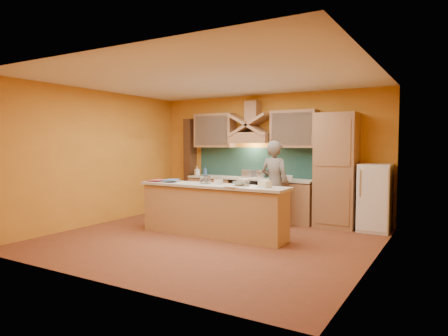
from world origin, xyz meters
The scene contains 36 objects.
floor centered at (0.00, 0.00, 0.00)m, with size 5.50×5.00×0.01m, color brown.
ceiling centered at (0.00, 0.00, 2.80)m, with size 5.50×5.00×0.01m, color white.
wall_back centered at (0.00, 2.50, 1.40)m, with size 5.50×0.02×2.80m, color orange.
wall_front centered at (0.00, -2.50, 1.40)m, with size 5.50×0.02×2.80m, color orange.
wall_left centered at (-2.75, 0.00, 1.40)m, with size 0.02×5.00×2.80m, color orange.
wall_right centered at (2.75, 0.00, 1.40)m, with size 0.02×5.00×2.80m, color orange.
base_cabinet_left centered at (-1.25, 2.20, 0.43)m, with size 1.10×0.60×0.86m, color #A3724A.
base_cabinet_right centered at (0.65, 2.20, 0.43)m, with size 1.10×0.60×0.86m, color #A3724A.
counter_top centered at (-0.30, 2.20, 0.90)m, with size 3.00×0.62×0.04m, color beige.
stove centered at (-0.30, 2.20, 0.45)m, with size 0.60×0.58×0.90m, color black.
backsplash centered at (-0.30, 2.48, 1.25)m, with size 3.00×0.03×0.70m, color #193832.
range_hood centered at (-0.30, 2.25, 1.82)m, with size 0.92×0.50×0.24m, color #A3724A.
hood_chimney centered at (-0.30, 2.35, 2.40)m, with size 0.30×0.30×0.50m, color #A3724A.
upper_cabinet_left centered at (-1.30, 2.33, 2.00)m, with size 1.00×0.35×0.80m, color #A3724A.
upper_cabinet_right centered at (0.70, 2.33, 2.00)m, with size 1.00×0.35×0.80m, color #A3724A.
pantry_column centered at (1.65, 2.20, 1.15)m, with size 0.80×0.60×2.30m, color #A3724A.
fridge centered at (2.40, 2.20, 0.65)m, with size 0.58×0.60×1.30m, color white.
trim_column_left centered at (-2.05, 2.35, 1.15)m, with size 0.20×0.30×2.30m, color #472816.
island_body centered at (-0.10, 0.30, 0.44)m, with size 2.80×0.55×0.88m, color tan.
island_top centered at (-0.10, 0.30, 0.92)m, with size 2.90×0.62×0.05m, color beige.
person centered at (0.56, 1.62, 0.88)m, with size 0.64×0.42×1.75m, color #70665B.
pot_large centered at (-0.38, 2.22, 0.99)m, with size 0.26×0.26×0.17m, color #BAB9C0.
pot_small centered at (-0.07, 2.28, 0.97)m, with size 0.21×0.21×0.14m, color silver.
soap_bottle_a centered at (-1.75, 2.22, 1.03)m, with size 0.10×0.10×0.21m, color silver.
soap_bottle_b centered at (-1.42, 2.07, 1.04)m, with size 0.09×0.09×0.24m, color #305186.
bowl_back centered at (0.56, 2.09, 0.96)m, with size 0.26×0.26×0.08m, color silver.
dish_rack centered at (0.61, 2.11, 0.97)m, with size 0.26×0.21×0.09m, color white.
book_lower centered at (-1.48, 0.24, 0.96)m, with size 0.26×0.35×0.03m, color #A53B3B.
book_upper centered at (-1.16, 0.24, 0.98)m, with size 0.25×0.34×0.03m, color #415F8F.
jar_large centered at (-0.29, 0.29, 1.02)m, with size 0.15×0.15×0.16m, color silver.
jar_small centered at (-0.26, 0.37, 1.02)m, with size 0.13×0.13×0.14m, color silver.
kitchen_scale centered at (-0.02, 0.37, 1.00)m, with size 0.12×0.12×0.10m, color silver.
mixing_bowl centered at (0.45, 0.39, 0.98)m, with size 0.28×0.28×0.07m, color white.
cloth centered at (0.44, 0.06, 0.95)m, with size 0.21×0.16×0.01m, color #C4B2A1.
grocery_bag_a centered at (0.48, 0.39, 1.00)m, with size 0.18×0.15×0.12m, color beige.
grocery_bag_b centered at (0.94, 0.31, 1.00)m, with size 0.19×0.15×0.12m, color #EBE5C2.
Camera 1 is at (3.76, -5.84, 1.69)m, focal length 32.00 mm.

